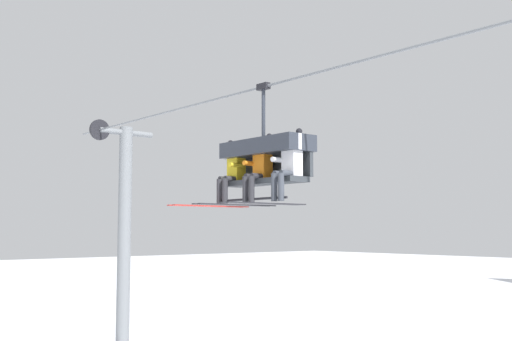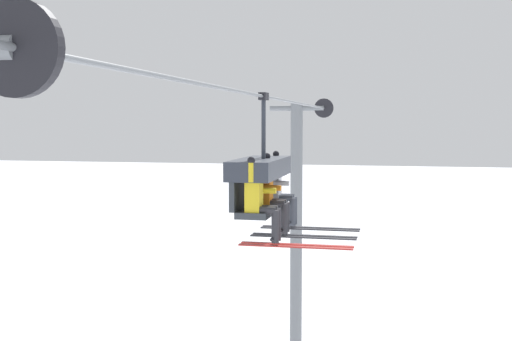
% 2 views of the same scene
% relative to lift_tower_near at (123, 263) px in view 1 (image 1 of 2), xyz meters
% --- Properties ---
extents(lift_tower_near, '(0.36, 1.88, 8.05)m').
position_rel_lift_tower_near_xyz_m(lift_tower_near, '(0.00, 0.00, 0.00)').
color(lift_tower_near, slate).
rests_on(lift_tower_near, ground_plane).
extents(lift_cable, '(17.52, 0.05, 0.05)m').
position_rel_lift_tower_near_xyz_m(lift_cable, '(7.76, -0.78, 3.58)').
color(lift_cable, slate).
extents(chairlift_chair, '(2.01, 0.74, 2.21)m').
position_rel_lift_tower_near_xyz_m(chairlift_chair, '(6.83, -0.71, 2.28)').
color(chairlift_chair, '#33383D').
extents(skier_yellow, '(0.48, 1.70, 1.34)m').
position_rel_lift_tower_near_xyz_m(skier_yellow, '(6.03, -0.92, 2.01)').
color(skier_yellow, yellow).
extents(skier_orange, '(0.48, 1.70, 1.34)m').
position_rel_lift_tower_near_xyz_m(skier_orange, '(6.83, -0.92, 2.01)').
color(skier_orange, orange).
extents(skier_white, '(0.48, 1.70, 1.34)m').
position_rel_lift_tower_near_xyz_m(skier_white, '(7.63, -0.92, 2.01)').
color(skier_white, silver).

